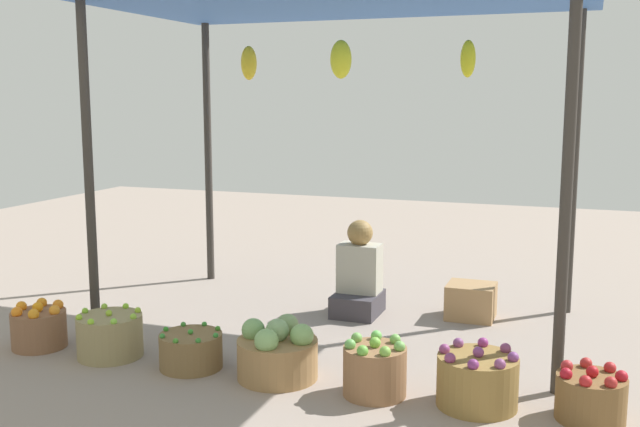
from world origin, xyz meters
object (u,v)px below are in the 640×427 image
object	(u,v)px
basket_cabbages	(277,353)
basket_green_apples	(375,369)
vendor_person	(359,278)
basket_purple_onions	(477,380)
wooden_crate_near_vendor	(471,301)
basket_green_chilies	(191,350)
basket_red_apples	(591,397)
basket_oranges	(39,328)
basket_limes	(110,336)

from	to	relation	value
basket_cabbages	basket_green_apples	distance (m)	0.66
vendor_person	basket_cabbages	world-z (taller)	vendor_person
basket_purple_onions	wooden_crate_near_vendor	xyz separation A→B (m)	(-0.30, 1.72, -0.01)
basket_green_chilies	basket_red_apples	distance (m)	2.48
basket_oranges	basket_green_chilies	bearing A→B (deg)	0.72
basket_green_chilies	basket_purple_onions	size ratio (longest dim) A/B	0.89
vendor_person	basket_limes	bearing A→B (deg)	-129.99
basket_limes	basket_green_chilies	size ratio (longest dim) A/B	1.07
vendor_person	basket_green_chilies	distance (m)	1.71
basket_green_apples	basket_purple_onions	world-z (taller)	basket_green_apples
basket_red_apples	wooden_crate_near_vendor	bearing A→B (deg)	118.36
basket_limes	basket_green_apples	distance (m)	1.90
basket_limes	vendor_person	bearing A→B (deg)	50.01
vendor_person	basket_green_apples	distance (m)	1.69
basket_oranges	basket_limes	xyz separation A→B (m)	(0.59, 0.01, 0.00)
wooden_crate_near_vendor	basket_purple_onions	bearing A→B (deg)	-80.16
basket_green_apples	basket_red_apples	xyz separation A→B (m)	(1.22, 0.07, -0.02)
basket_red_apples	basket_purple_onions	bearing A→B (deg)	-177.53
basket_green_chilies	wooden_crate_near_vendor	size ratio (longest dim) A/B	1.10
vendor_person	basket_oranges	xyz separation A→B (m)	(-1.90, -1.57, -0.16)
basket_green_apples	wooden_crate_near_vendor	bearing A→B (deg)	80.34
basket_green_chilies	basket_cabbages	distance (m)	0.61
vendor_person	wooden_crate_near_vendor	distance (m)	0.92
basket_oranges	basket_cabbages	bearing A→B (deg)	1.40
basket_purple_onions	wooden_crate_near_vendor	bearing A→B (deg)	99.84
vendor_person	basket_purple_onions	xyz separation A→B (m)	(1.19, -1.53, -0.14)
basket_cabbages	basket_red_apples	distance (m)	1.87
vendor_person	basket_cabbages	xyz separation A→B (m)	(-0.07, -1.53, -0.14)
vendor_person	basket_purple_onions	bearing A→B (deg)	-52.21
vendor_person	basket_red_apples	bearing A→B (deg)	-39.83
basket_green_apples	vendor_person	bearing A→B (deg)	110.38
basket_green_chilies	wooden_crate_near_vendor	distance (m)	2.35
basket_oranges	basket_green_apples	xyz separation A→B (m)	(2.49, -0.00, 0.02)
vendor_person	basket_cabbages	bearing A→B (deg)	-92.55
basket_purple_onions	basket_red_apples	xyz separation A→B (m)	(0.62, 0.03, -0.02)
basket_red_apples	wooden_crate_near_vendor	xyz separation A→B (m)	(-0.92, 1.70, 0.01)
basket_limes	wooden_crate_near_vendor	world-z (taller)	basket_limes
basket_limes	basket_red_apples	bearing A→B (deg)	1.03
basket_green_chilies	basket_green_apples	bearing A→B (deg)	-0.91
basket_cabbages	basket_green_apples	bearing A→B (deg)	-4.31
basket_limes	basket_cabbages	xyz separation A→B (m)	(1.24, 0.03, 0.01)
vendor_person	basket_purple_onions	distance (m)	1.94
basket_limes	basket_green_chilies	world-z (taller)	basket_limes
basket_cabbages	vendor_person	bearing A→B (deg)	87.45
basket_green_chilies	basket_limes	bearing A→B (deg)	-179.83
basket_oranges	basket_green_chilies	xyz separation A→B (m)	(1.22, 0.02, -0.03)
basket_purple_onions	wooden_crate_near_vendor	world-z (taller)	basket_purple_onions
basket_oranges	basket_purple_onions	distance (m)	3.09
basket_purple_onions	basket_green_apples	bearing A→B (deg)	-175.45
basket_oranges	basket_purple_onions	size ratio (longest dim) A/B	0.82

